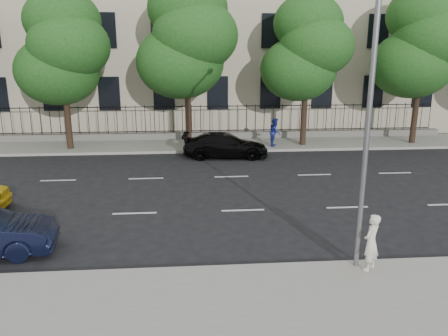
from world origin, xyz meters
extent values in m
plane|color=black|center=(0.00, 0.00, 0.00)|extent=(120.00, 120.00, 0.00)
cube|color=gray|center=(0.00, -4.00, 0.07)|extent=(60.00, 4.00, 0.15)
cube|color=gray|center=(0.00, 14.00, 0.07)|extent=(60.00, 4.00, 0.15)
cube|color=beige|center=(0.00, 23.00, 9.00)|extent=(34.00, 12.00, 18.00)
cube|color=slate|center=(0.00, 15.70, 0.35)|extent=(30.00, 0.50, 0.40)
cube|color=black|center=(0.00, 15.70, 0.65)|extent=(28.80, 0.05, 0.05)
cube|color=black|center=(0.00, 15.70, 2.25)|extent=(28.80, 0.05, 0.05)
cylinder|color=slate|center=(2.50, -2.30, 4.15)|extent=(0.14, 0.14, 8.00)
cylinder|color=#382619|center=(-9.00, 13.20, 1.64)|extent=(0.36, 0.36, 2.97)
ellipsoid|color=#1B511B|center=(-9.40, 13.50, 4.62)|extent=(4.75, 4.75, 3.90)
ellipsoid|color=#1B511B|center=(-8.50, 13.00, 6.00)|extent=(4.50, 4.50, 3.70)
ellipsoid|color=#1B511B|center=(-8.90, 13.60, 7.38)|extent=(4.25, 4.25, 3.50)
cylinder|color=#382619|center=(-2.00, 13.20, 1.81)|extent=(0.36, 0.36, 3.32)
ellipsoid|color=#1B511B|center=(-2.40, 13.50, 5.09)|extent=(5.13, 5.13, 4.21)
ellipsoid|color=#1B511B|center=(-1.50, 13.00, 6.58)|extent=(4.86, 4.86, 4.00)
ellipsoid|color=#1B511B|center=(-1.90, 13.60, 8.06)|extent=(4.59, 4.59, 3.78)
cylinder|color=#382619|center=(5.00, 13.20, 1.69)|extent=(0.36, 0.36, 3.08)
ellipsoid|color=#1B511B|center=(4.60, 13.50, 4.67)|extent=(4.56, 4.56, 3.74)
ellipsoid|color=#1B511B|center=(5.50, 13.00, 5.99)|extent=(4.32, 4.32, 3.55)
ellipsoid|color=#1B511B|center=(5.10, 13.60, 7.31)|extent=(4.08, 4.08, 3.36)
cylinder|color=#382619|center=(12.00, 13.20, 1.76)|extent=(0.36, 0.36, 3.22)
ellipsoid|color=#1B511B|center=(11.60, 13.50, 4.93)|extent=(4.94, 4.94, 4.06)
ellipsoid|color=#1B511B|center=(12.50, 13.00, 6.36)|extent=(4.68, 4.68, 3.85)
ellipsoid|color=#1B511B|center=(12.10, 13.60, 7.79)|extent=(4.42, 4.42, 3.64)
imported|color=black|center=(0.03, 10.90, 0.68)|extent=(4.85, 2.29, 1.37)
imported|color=white|center=(2.76, -2.55, 0.93)|extent=(0.67, 0.66, 1.55)
imported|color=navy|center=(3.21, 12.96, 1.00)|extent=(0.85, 0.97, 1.69)
camera|label=1|loc=(-1.90, -12.71, 5.79)|focal=35.00mm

